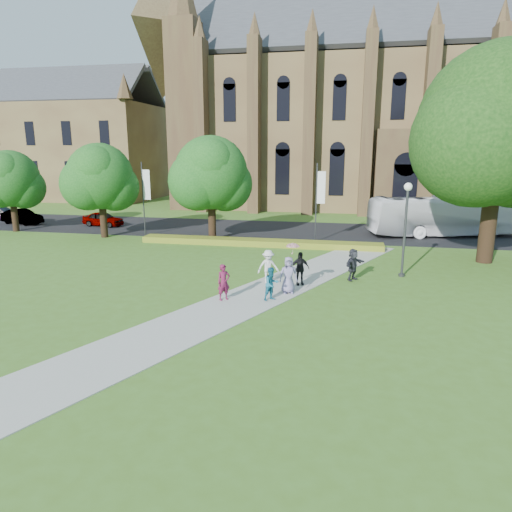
% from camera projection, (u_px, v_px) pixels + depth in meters
% --- Properties ---
extents(ground, '(160.00, 160.00, 0.00)m').
position_uv_depth(ground, '(247.00, 305.00, 20.97)').
color(ground, '#456A1F').
rests_on(ground, ground).
extents(road, '(160.00, 10.00, 0.02)m').
position_uv_depth(road, '(296.00, 231.00, 40.06)').
color(road, black).
rests_on(road, ground).
extents(footpath, '(15.58, 28.54, 0.04)m').
position_uv_depth(footpath, '(252.00, 298.00, 21.92)').
color(footpath, '#B2B2A8').
rests_on(footpath, ground).
extents(flower_hedge, '(18.00, 1.40, 0.45)m').
position_uv_depth(flower_hedge, '(259.00, 243.00, 33.90)').
color(flower_hedge, '#AA8F22').
rests_on(flower_hedge, ground).
extents(cathedral, '(52.60, 18.25, 28.00)m').
position_uv_depth(cathedral, '(401.00, 97.00, 54.01)').
color(cathedral, olive).
rests_on(cathedral, ground).
extents(building_west, '(22.00, 14.00, 18.30)m').
position_uv_depth(building_west, '(79.00, 133.00, 65.48)').
color(building_west, olive).
rests_on(building_west, ground).
extents(streetlamp, '(0.44, 0.44, 5.24)m').
position_uv_depth(streetlamp, '(406.00, 218.00, 24.99)').
color(streetlamp, '#38383D').
rests_on(streetlamp, ground).
extents(large_tree, '(9.60, 9.60, 13.20)m').
position_uv_depth(large_tree, '(500.00, 126.00, 27.07)').
color(large_tree, '#332114').
rests_on(large_tree, ground).
extents(street_tree_0, '(5.20, 5.20, 7.50)m').
position_uv_depth(street_tree_0, '(100.00, 177.00, 36.10)').
color(street_tree_0, '#332114').
rests_on(street_tree_0, ground).
extents(street_tree_1, '(5.60, 5.60, 8.05)m').
position_uv_depth(street_tree_1, '(211.00, 173.00, 34.77)').
color(street_tree_1, '#332114').
rests_on(street_tree_1, ground).
extents(street_tree_2, '(4.80, 4.80, 6.95)m').
position_uv_depth(street_tree_2, '(10.00, 179.00, 38.86)').
color(street_tree_2, '#332114').
rests_on(street_tree_2, ground).
extents(banner_pole_0, '(0.70, 0.10, 6.00)m').
position_uv_depth(banner_pole_0, '(318.00, 198.00, 34.30)').
color(banner_pole_0, '#38383D').
rests_on(banner_pole_0, ground).
extents(banner_pole_1, '(0.70, 0.10, 6.00)m').
position_uv_depth(banner_pole_1, '(144.00, 195.00, 36.99)').
color(banner_pole_1, '#38383D').
rests_on(banner_pole_1, ground).
extents(tour_coach, '(12.24, 5.74, 3.32)m').
position_uv_depth(tour_coach, '(442.00, 216.00, 37.30)').
color(tour_coach, silver).
rests_on(tour_coach, road).
extents(car_0, '(4.03, 2.08, 1.31)m').
position_uv_depth(car_0, '(103.00, 219.00, 42.36)').
color(car_0, gray).
rests_on(car_0, road).
extents(car_1, '(4.50, 2.47, 1.40)m').
position_uv_depth(car_1, '(22.00, 217.00, 43.44)').
color(car_1, gray).
rests_on(car_1, road).
extents(car_2, '(5.05, 2.64, 1.40)m').
position_uv_depth(car_2, '(0.00, 213.00, 46.12)').
color(car_2, gray).
rests_on(car_2, road).
extents(pedestrian_0, '(0.75, 0.72, 1.73)m').
position_uv_depth(pedestrian_0, '(224.00, 282.00, 21.41)').
color(pedestrian_0, maroon).
rests_on(pedestrian_0, footpath).
extents(pedestrian_1, '(0.98, 0.97, 1.59)m').
position_uv_depth(pedestrian_1, '(272.00, 284.00, 21.37)').
color(pedestrian_1, '#196681').
rests_on(pedestrian_1, footpath).
extents(pedestrian_2, '(1.33, 1.09, 1.79)m').
position_uv_depth(pedestrian_2, '(268.00, 267.00, 24.13)').
color(pedestrian_2, silver).
rests_on(pedestrian_2, footpath).
extents(pedestrian_3, '(1.12, 0.77, 1.76)m').
position_uv_depth(pedestrian_3, '(300.00, 268.00, 23.83)').
color(pedestrian_3, black).
rests_on(pedestrian_3, footpath).
extents(pedestrian_4, '(1.01, 0.79, 1.83)m').
position_uv_depth(pedestrian_4, '(288.00, 275.00, 22.45)').
color(pedestrian_4, gray).
rests_on(pedestrian_4, footpath).
extents(pedestrian_5, '(1.31, 1.64, 1.74)m').
position_uv_depth(pedestrian_5, '(353.00, 264.00, 24.69)').
color(pedestrian_5, '#282830').
rests_on(pedestrian_5, footpath).
extents(parasol, '(0.78, 0.78, 0.58)m').
position_uv_depth(parasol, '(293.00, 251.00, 22.23)').
color(parasol, '#C68BA6').
rests_on(parasol, pedestrian_4).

